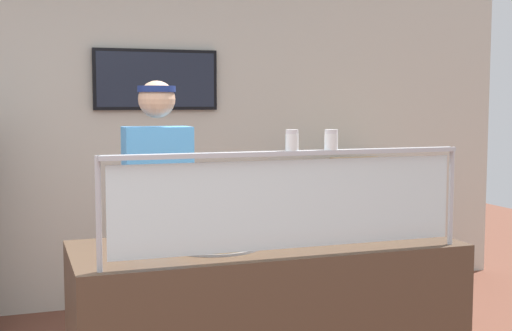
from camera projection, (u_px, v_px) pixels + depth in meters
shop_rear_unit at (164, 136)px, 5.62m from camera, size 6.28×0.13×2.70m
sneeze_guard at (291, 191)px, 3.06m from camera, size 1.70×0.06×0.48m
pizza_tray at (215, 243)px, 3.30m from camera, size 0.46×0.46×0.04m
pizza_server at (224, 239)px, 3.29m from camera, size 0.15×0.29×0.01m
parmesan_shaker at (292, 142)px, 3.04m from camera, size 0.06×0.06×0.09m
pepper_flake_shaker at (331, 141)px, 3.10m from camera, size 0.06×0.06×0.09m
worker_figure at (159, 213)px, 3.94m from camera, size 0.41×0.50×1.76m
prep_shelf at (361, 245)px, 5.75m from camera, size 0.70×0.55×0.90m
pizza_box_stack at (362, 175)px, 5.70m from camera, size 0.43×0.43×0.27m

